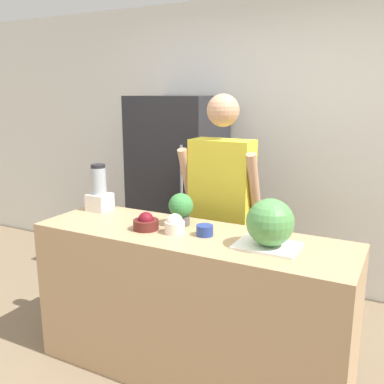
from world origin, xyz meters
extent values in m
cube|color=white|center=(0.00, 1.93, 1.30)|extent=(8.00, 0.06, 2.60)
cube|color=tan|center=(0.00, 0.30, 0.47)|extent=(1.97, 0.60, 0.95)
cube|color=#232328|center=(-0.78, 1.55, 0.87)|extent=(0.75, 0.67, 1.75)
cylinder|color=gray|center=(-0.55, 1.20, 1.05)|extent=(0.02, 0.02, 0.61)
cube|color=#333338|center=(-0.06, 0.92, 0.43)|extent=(0.34, 0.18, 0.85)
cube|color=gold|center=(-0.06, 0.92, 1.15)|extent=(0.45, 0.22, 0.60)
sphere|color=tan|center=(-0.06, 0.92, 1.66)|extent=(0.23, 0.23, 0.23)
cylinder|color=tan|center=(-0.32, 0.88, 1.14)|extent=(0.07, 0.24, 0.50)
cylinder|color=tan|center=(0.20, 0.88, 1.14)|extent=(0.07, 0.24, 0.50)
cube|color=white|center=(0.49, 0.29, 0.96)|extent=(0.34, 0.26, 0.01)
sphere|color=#4C8C47|center=(0.50, 0.29, 1.09)|extent=(0.26, 0.26, 0.26)
cylinder|color=#511E19|center=(-0.28, 0.24, 0.98)|extent=(0.16, 0.16, 0.06)
sphere|color=maroon|center=(-0.28, 0.24, 1.01)|extent=(0.10, 0.10, 0.10)
cylinder|color=beige|center=(-0.08, 0.27, 0.98)|extent=(0.12, 0.12, 0.07)
sphere|color=white|center=(-0.08, 0.27, 1.02)|extent=(0.10, 0.10, 0.10)
cylinder|color=navy|center=(0.10, 0.31, 0.98)|extent=(0.10, 0.10, 0.06)
cube|color=silver|center=(-0.82, 0.47, 1.01)|extent=(0.15, 0.15, 0.12)
cylinder|color=#99A3AD|center=(-0.82, 0.47, 1.16)|extent=(0.11, 0.11, 0.19)
cylinder|color=black|center=(-0.82, 0.47, 1.27)|extent=(0.10, 0.10, 0.02)
cylinder|color=#514C47|center=(-0.13, 0.43, 0.98)|extent=(0.11, 0.11, 0.06)
sphere|color=#387F3D|center=(-0.13, 0.43, 1.08)|extent=(0.16, 0.16, 0.16)
camera|label=1|loc=(1.15, -1.87, 1.78)|focal=40.00mm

